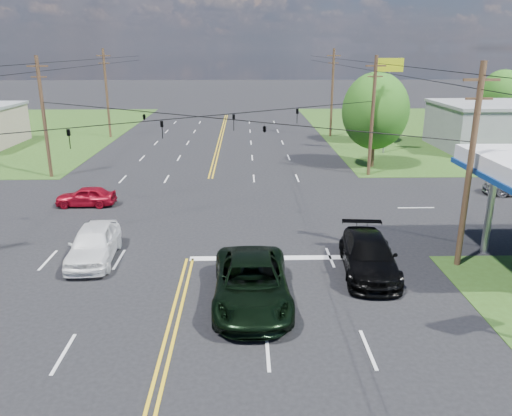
{
  "coord_description": "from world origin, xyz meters",
  "views": [
    {
      "loc": [
        2.74,
        -18.89,
        9.99
      ],
      "look_at": [
        3.34,
        6.0,
        2.0
      ],
      "focal_mm": 35.0,
      "sensor_mm": 36.0,
      "label": 1
    }
  ],
  "objects_px": {
    "suv_black": "(369,256)",
    "pickup_white": "(94,244)",
    "pickup_dkgreen": "(252,283)",
    "pole_right_far": "(332,92)",
    "tree_right_b": "(370,104)",
    "tree_right_a": "(375,111)",
    "pole_nw": "(44,116)",
    "pole_left_far": "(107,92)",
    "tree_far_r": "(502,96)",
    "pole_ne": "(372,115)",
    "retail_ne": "(508,127)",
    "pole_se": "(470,166)"
  },
  "relations": [
    {
      "from": "pole_right_far",
      "to": "tree_right_b",
      "type": "relative_size",
      "value": 1.41
    },
    {
      "from": "pole_ne",
      "to": "tree_right_b",
      "type": "distance_m",
      "value": 15.42
    },
    {
      "from": "pole_nw",
      "to": "tree_far_r",
      "type": "bearing_deg",
      "value": 24.08
    },
    {
      "from": "pole_ne",
      "to": "tree_far_r",
      "type": "distance_m",
      "value": 29.7
    },
    {
      "from": "retail_ne",
      "to": "pole_right_far",
      "type": "relative_size",
      "value": 1.4
    },
    {
      "from": "tree_right_b",
      "to": "pole_right_far",
      "type": "bearing_deg",
      "value": 131.19
    },
    {
      "from": "pole_nw",
      "to": "tree_far_r",
      "type": "relative_size",
      "value": 1.25
    },
    {
      "from": "retail_ne",
      "to": "pole_left_far",
      "type": "height_order",
      "value": "pole_left_far"
    },
    {
      "from": "tree_far_r",
      "to": "pole_ne",
      "type": "bearing_deg",
      "value": -135.0
    },
    {
      "from": "pole_se",
      "to": "tree_far_r",
      "type": "relative_size",
      "value": 1.25
    },
    {
      "from": "pole_left_far",
      "to": "tree_right_b",
      "type": "distance_m",
      "value": 29.79
    },
    {
      "from": "pole_left_far",
      "to": "tree_right_b",
      "type": "relative_size",
      "value": 1.41
    },
    {
      "from": "pole_left_far",
      "to": "tree_right_b",
      "type": "xyz_separation_m",
      "value": [
        29.5,
        -4.0,
        -0.95
      ]
    },
    {
      "from": "tree_right_a",
      "to": "tree_far_r",
      "type": "height_order",
      "value": "tree_right_a"
    },
    {
      "from": "tree_far_r",
      "to": "pickup_white",
      "type": "bearing_deg",
      "value": -135.5
    },
    {
      "from": "pole_left_far",
      "to": "pole_right_far",
      "type": "relative_size",
      "value": 1.0
    },
    {
      "from": "pole_left_far",
      "to": "tree_right_a",
      "type": "distance_m",
      "value": 31.39
    },
    {
      "from": "tree_right_a",
      "to": "tree_right_b",
      "type": "height_order",
      "value": "tree_right_a"
    },
    {
      "from": "pole_se",
      "to": "tree_right_a",
      "type": "distance_m",
      "value": 21.02
    },
    {
      "from": "pole_se",
      "to": "tree_right_b",
      "type": "bearing_deg",
      "value": 83.95
    },
    {
      "from": "pole_left_far",
      "to": "tree_far_r",
      "type": "xyz_separation_m",
      "value": [
        47.0,
        2.0,
        -0.62
      ]
    },
    {
      "from": "pole_right_far",
      "to": "retail_ne",
      "type": "bearing_deg",
      "value": -25.2
    },
    {
      "from": "tree_right_b",
      "to": "tree_far_r",
      "type": "relative_size",
      "value": 0.93
    },
    {
      "from": "pole_nw",
      "to": "pickup_white",
      "type": "distance_m",
      "value": 19.36
    },
    {
      "from": "pole_nw",
      "to": "tree_right_a",
      "type": "bearing_deg",
      "value": 6.34
    },
    {
      "from": "tree_far_r",
      "to": "pickup_dkgreen",
      "type": "bearing_deg",
      "value": -126.06
    },
    {
      "from": "tree_right_a",
      "to": "pickup_white",
      "type": "relative_size",
      "value": 1.59
    },
    {
      "from": "pole_left_far",
      "to": "tree_right_a",
      "type": "bearing_deg",
      "value": -30.65
    },
    {
      "from": "retail_ne",
      "to": "pickup_white",
      "type": "relative_size",
      "value": 2.73
    },
    {
      "from": "tree_far_r",
      "to": "pickup_dkgreen",
      "type": "height_order",
      "value": "tree_far_r"
    },
    {
      "from": "tree_right_a",
      "to": "suv_black",
      "type": "distance_m",
      "value": 22.77
    },
    {
      "from": "tree_right_a",
      "to": "pickup_dkgreen",
      "type": "bearing_deg",
      "value": -114.12
    },
    {
      "from": "pole_ne",
      "to": "pole_left_far",
      "type": "xyz_separation_m",
      "value": [
        -26.0,
        19.0,
        0.25
      ]
    },
    {
      "from": "pole_se",
      "to": "pickup_white",
      "type": "distance_m",
      "value": 18.15
    },
    {
      "from": "pole_ne",
      "to": "tree_right_b",
      "type": "relative_size",
      "value": 1.34
    },
    {
      "from": "pickup_dkgreen",
      "to": "pickup_white",
      "type": "xyz_separation_m",
      "value": [
        -7.67,
        4.57,
        -0.04
      ]
    },
    {
      "from": "pole_right_far",
      "to": "tree_right_b",
      "type": "xyz_separation_m",
      "value": [
        3.5,
        -4.0,
        -0.95
      ]
    },
    {
      "from": "pickup_dkgreen",
      "to": "retail_ne",
      "type": "bearing_deg",
      "value": 49.6
    },
    {
      "from": "pole_se",
      "to": "tree_far_r",
      "type": "bearing_deg",
      "value": 61.7
    },
    {
      "from": "suv_black",
      "to": "pickup_white",
      "type": "height_order",
      "value": "pickup_white"
    },
    {
      "from": "tree_far_r",
      "to": "pole_nw",
      "type": "bearing_deg",
      "value": -155.92
    },
    {
      "from": "tree_right_a",
      "to": "tree_far_r",
      "type": "bearing_deg",
      "value": 41.99
    },
    {
      "from": "pole_nw",
      "to": "pickup_dkgreen",
      "type": "distance_m",
      "value": 27.15
    },
    {
      "from": "pole_ne",
      "to": "suv_black",
      "type": "distance_m",
      "value": 19.69
    },
    {
      "from": "pole_ne",
      "to": "tree_right_a",
      "type": "bearing_deg",
      "value": 71.57
    },
    {
      "from": "tree_right_b",
      "to": "pickup_white",
      "type": "height_order",
      "value": "tree_right_b"
    },
    {
      "from": "pole_left_far",
      "to": "suv_black",
      "type": "bearing_deg",
      "value": -60.35
    },
    {
      "from": "pole_right_far",
      "to": "tree_right_a",
      "type": "distance_m",
      "value": 16.03
    },
    {
      "from": "retail_ne",
      "to": "tree_far_r",
      "type": "height_order",
      "value": "tree_far_r"
    },
    {
      "from": "pole_se",
      "to": "pole_ne",
      "type": "height_order",
      "value": "same"
    }
  ]
}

